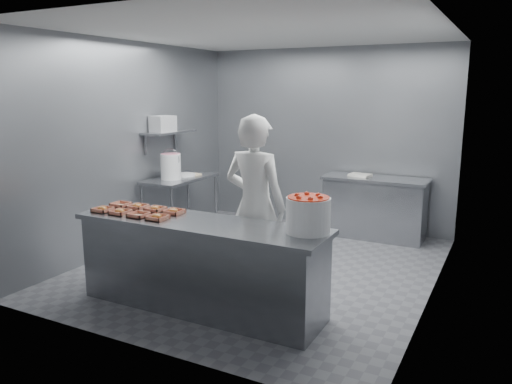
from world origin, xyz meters
TOP-DOWN VIEW (x-y plane):
  - floor at (0.00, 0.00)m, footprint 4.50×4.50m
  - ceiling at (0.00, 0.00)m, footprint 4.50×4.50m
  - wall_back at (0.00, 2.25)m, footprint 4.00×0.04m
  - wall_left at (-2.00, 0.00)m, footprint 0.04×4.50m
  - wall_right at (2.00, 0.00)m, footprint 0.04×4.50m
  - service_counter at (0.00, -1.35)m, footprint 2.60×0.70m
  - prep_table at (-1.65, 0.60)m, footprint 0.60×1.20m
  - back_counter at (0.90, 1.90)m, footprint 1.50×0.60m
  - wall_shelf at (-1.82, 0.60)m, footprint 0.35×0.90m
  - tray_0 at (-1.13, -1.48)m, footprint 0.19×0.18m
  - tray_1 at (-0.89, -1.48)m, footprint 0.19×0.18m
  - tray_2 at (-0.64, -1.48)m, footprint 0.19×0.18m
  - tray_3 at (-0.41, -1.48)m, footprint 0.19×0.18m
  - tray_4 at (-1.12, -1.22)m, footprint 0.19×0.18m
  - tray_5 at (-0.89, -1.22)m, footprint 0.19×0.18m
  - tray_6 at (-0.65, -1.22)m, footprint 0.19×0.18m
  - tray_7 at (-0.41, -1.22)m, footprint 0.19×0.18m
  - worker at (0.30, -0.75)m, footprint 0.72×0.50m
  - strawberry_tub at (1.08, -1.23)m, footprint 0.40×0.40m
  - glaze_bucket at (-1.67, 0.41)m, footprint 0.30×0.29m
  - bucket_lid at (-1.68, 0.74)m, footprint 0.41×0.41m
  - rag at (-1.56, 0.86)m, footprint 0.17×0.15m
  - appliance at (-1.82, 0.46)m, footprint 0.32×0.35m
  - paper_stack at (0.67, 1.90)m, footprint 0.33×0.27m

SIDE VIEW (x-z plane):
  - floor at x=0.00m, z-range 0.00..0.00m
  - back_counter at x=0.90m, z-range 0.00..0.90m
  - service_counter at x=0.00m, z-range 0.00..0.90m
  - prep_table at x=-1.65m, z-range 0.14..1.04m
  - rag at x=-1.56m, z-range 0.90..0.92m
  - bucket_lid at x=-1.68m, z-range 0.90..0.93m
  - paper_stack at x=0.67m, z-range 0.90..0.94m
  - tray_2 at x=-0.64m, z-range 0.90..0.94m
  - tray_4 at x=-1.12m, z-range 0.90..0.94m
  - tray_0 at x=-1.13m, z-range 0.89..0.95m
  - tray_1 at x=-0.89m, z-range 0.89..0.95m
  - tray_3 at x=-0.41m, z-range 0.89..0.95m
  - tray_5 at x=-0.89m, z-range 0.89..0.95m
  - tray_6 at x=-0.65m, z-range 0.89..0.95m
  - tray_7 at x=-0.41m, z-range 0.89..0.95m
  - worker at x=0.30m, z-range 0.00..1.91m
  - strawberry_tub at x=1.08m, z-range 0.91..1.24m
  - glaze_bucket at x=-1.67m, z-range 0.87..1.31m
  - wall_back at x=0.00m, z-range 0.00..2.80m
  - wall_left at x=-2.00m, z-range 0.00..2.80m
  - wall_right at x=2.00m, z-range 0.00..2.80m
  - wall_shelf at x=-1.82m, z-range 1.54..1.56m
  - appliance at x=-1.82m, z-range 1.56..1.79m
  - ceiling at x=0.00m, z-range 2.80..2.80m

